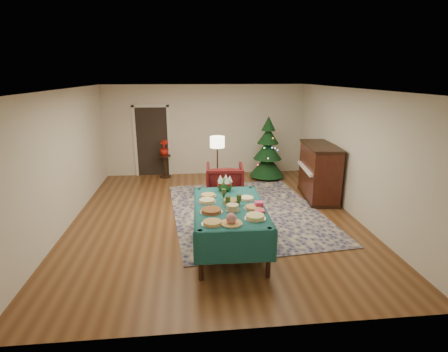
{
  "coord_description": "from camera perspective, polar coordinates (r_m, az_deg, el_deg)",
  "views": [
    {
      "loc": [
        -0.53,
        -7.01,
        2.99
      ],
      "look_at": [
        0.16,
        -0.38,
        1.03
      ],
      "focal_mm": 28.0,
      "sensor_mm": 36.0,
      "label": 1
    }
  ],
  "objects": [
    {
      "name": "doorway",
      "position": [
        10.72,
        -11.65,
        5.83
      ],
      "size": [
        1.08,
        0.04,
        2.16
      ],
      "color": "black",
      "rests_on": "ground"
    },
    {
      "name": "platter_1",
      "position": [
        5.27,
        1.19,
        -7.16
      ],
      "size": [
        0.34,
        0.34,
        0.18
      ],
      "color": "silver",
      "rests_on": "buffet_table"
    },
    {
      "name": "platter_7",
      "position": [
        6.08,
        1.13,
        -4.23
      ],
      "size": [
        0.3,
        0.3,
        0.08
      ],
      "color": "silver",
      "rests_on": "buffet_table"
    },
    {
      "name": "goblet_2",
      "position": [
        5.91,
        0.64,
        -4.18
      ],
      "size": [
        0.09,
        0.09,
        0.19
      ],
      "color": "#2D471E",
      "rests_on": "buffet_table"
    },
    {
      "name": "armchair",
      "position": [
        8.69,
        0.11,
        -0.56
      ],
      "size": [
        0.96,
        0.91,
        0.92
      ],
      "primitive_type": "imported",
      "rotation": [
        0.0,
        0.0,
        3.06
      ],
      "color": "#4E1011",
      "rests_on": "ground"
    },
    {
      "name": "goblet_1",
      "position": [
        6.0,
        2.47,
        -3.89
      ],
      "size": [
        0.09,
        0.09,
        0.19
      ],
      "color": "#2D471E",
      "rests_on": "buffet_table"
    },
    {
      "name": "platter_5",
      "position": [
        5.89,
        4.82,
        -5.16
      ],
      "size": [
        0.32,
        0.32,
        0.05
      ],
      "color": "silver",
      "rests_on": "buffet_table"
    },
    {
      "name": "buffet_table",
      "position": [
        6.07,
        0.86,
        -6.29
      ],
      "size": [
        1.28,
        2.13,
        0.81
      ],
      "color": "black",
      "rests_on": "ground"
    },
    {
      "name": "platter_3",
      "position": [
        5.73,
        -2.07,
        -5.68
      ],
      "size": [
        0.38,
        0.38,
        0.06
      ],
      "color": "silver",
      "rests_on": "buffet_table"
    },
    {
      "name": "napkin_stack",
      "position": [
        5.76,
        5.78,
        -5.68
      ],
      "size": [
        0.17,
        0.17,
        0.04
      ],
      "primitive_type": "cube",
      "rotation": [
        0.0,
        0.0,
        -0.03
      ],
      "color": "#F14366",
      "rests_on": "buffet_table"
    },
    {
      "name": "platter_8",
      "position": [
        6.3,
        3.67,
        -3.67
      ],
      "size": [
        0.3,
        0.3,
        0.05
      ],
      "color": "silver",
      "rests_on": "buffet_table"
    },
    {
      "name": "platter_2",
      "position": [
        5.49,
        5.09,
        -6.68
      ],
      "size": [
        0.34,
        0.34,
        0.07
      ],
      "color": "silver",
      "rests_on": "buffet_table"
    },
    {
      "name": "platter_9",
      "position": [
        6.45,
        -2.59,
        -3.18
      ],
      "size": [
        0.3,
        0.3,
        0.05
      ],
      "color": "silver",
      "rests_on": "buffet_table"
    },
    {
      "name": "floor_lamp",
      "position": [
        8.73,
        -1.1,
        4.99
      ],
      "size": [
        0.36,
        0.36,
        1.5
      ],
      "color": "#A57F3F",
      "rests_on": "ground"
    },
    {
      "name": "room_shell",
      "position": [
        7.22,
        -1.6,
        3.22
      ],
      "size": [
        7.0,
        7.0,
        7.0
      ],
      "color": "#593319",
      "rests_on": "ground"
    },
    {
      "name": "platter_6",
      "position": [
        6.16,
        -2.79,
        -4.09
      ],
      "size": [
        0.32,
        0.32,
        0.06
      ],
      "color": "silver",
      "rests_on": "buffet_table"
    },
    {
      "name": "gift_box",
      "position": [
        5.93,
        5.71,
        -4.7
      ],
      "size": [
        0.13,
        0.13,
        0.11
      ],
      "primitive_type": "cube",
      "rotation": [
        0.0,
        0.0,
        -0.03
      ],
      "color": "#DE3D75",
      "rests_on": "buffet_table"
    },
    {
      "name": "rug",
      "position": [
        7.93,
        3.62,
        -5.76
      ],
      "size": [
        3.6,
        4.49,
        0.02
      ],
      "primitive_type": "cube",
      "rotation": [
        0.0,
        0.0,
        0.1
      ],
      "color": "#121345",
      "rests_on": "ground"
    },
    {
      "name": "platter_0",
      "position": [
        5.29,
        -1.93,
        -7.65
      ],
      "size": [
        0.33,
        0.33,
        0.05
      ],
      "color": "silver",
      "rests_on": "buffet_table"
    },
    {
      "name": "piano",
      "position": [
        8.88,
        15.25,
        0.57
      ],
      "size": [
        0.88,
        1.63,
        1.36
      ],
      "color": "black",
      "rests_on": "ground"
    },
    {
      "name": "centerpiece",
      "position": [
        6.73,
        0.13,
        -1.24
      ],
      "size": [
        0.29,
        0.29,
        0.34
      ],
      "color": "#1E4C1E",
      "rests_on": "buffet_table"
    },
    {
      "name": "potted_plant",
      "position": [
        10.47,
        -9.72,
        4.03
      ],
      "size": [
        0.26,
        0.46,
        0.26
      ],
      "primitive_type": "imported",
      "color": "#A7160B",
      "rests_on": "side_table"
    },
    {
      "name": "christmas_tree",
      "position": [
        10.28,
        7.13,
        4.07
      ],
      "size": [
        1.2,
        1.2,
        1.84
      ],
      "color": "black",
      "rests_on": "ground"
    },
    {
      "name": "goblet_0",
      "position": [
        6.29,
        -0.04,
        -2.9
      ],
      "size": [
        0.09,
        0.09,
        0.19
      ],
      "color": "#2D471E",
      "rests_on": "buffet_table"
    },
    {
      "name": "side_table",
      "position": [
        10.58,
        -9.59,
        1.53
      ],
      "size": [
        0.38,
        0.38,
        0.67
      ],
      "color": "black",
      "rests_on": "ground"
    },
    {
      "name": "platter_4",
      "position": [
        5.77,
        1.39,
        -5.22
      ],
      "size": [
        0.24,
        0.24,
        0.11
      ],
      "color": "silver",
      "rests_on": "buffet_table"
    }
  ]
}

